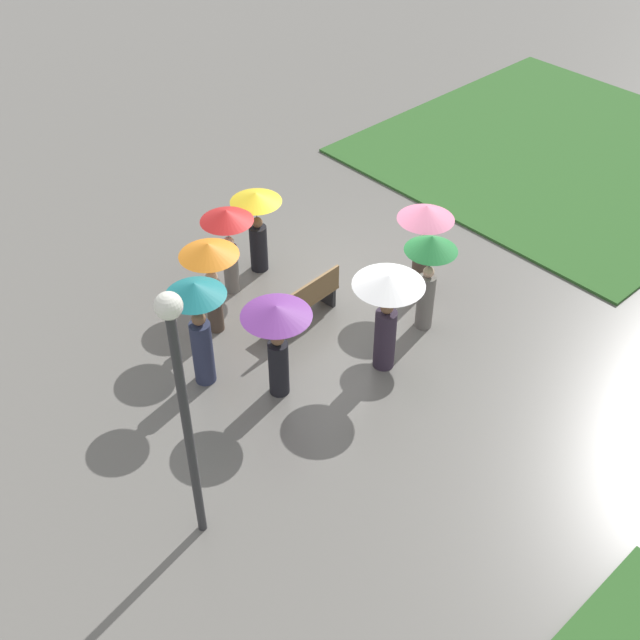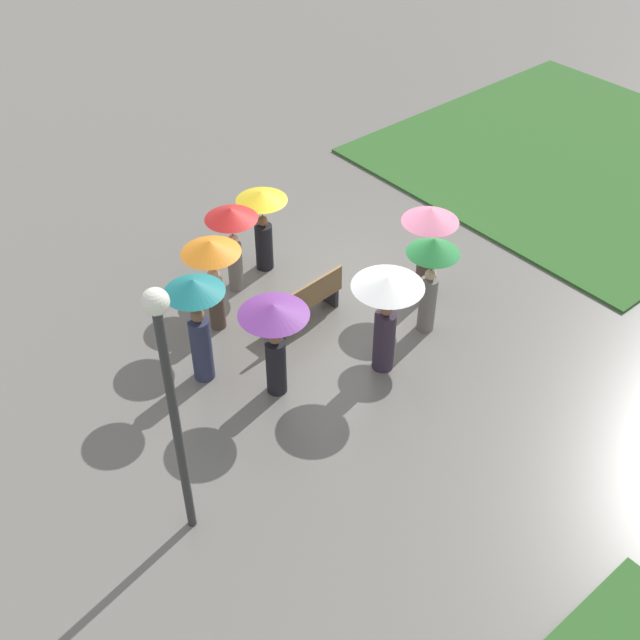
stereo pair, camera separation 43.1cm
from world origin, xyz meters
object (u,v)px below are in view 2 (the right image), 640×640
at_px(crowd_person_red, 232,229).
at_px(crowd_person_teal, 197,313).
at_px(crowd_person_orange, 212,262).
at_px(crowd_person_white, 386,305).
at_px(crowd_person_yellow, 263,216).
at_px(crowd_person_green, 432,265).
at_px(crowd_person_purple, 274,329).
at_px(park_bench, 306,301).
at_px(crowd_person_pink, 429,232).
at_px(lamp_post, 170,387).

distance_m(crowd_person_red, crowd_person_teal, 2.43).
bearing_deg(crowd_person_orange, crowd_person_teal, -73.33).
relative_size(crowd_person_white, crowd_person_orange, 1.03).
distance_m(crowd_person_orange, crowd_person_yellow, 1.95).
distance_m(crowd_person_green, crowd_person_purple, 3.01).
xyz_separation_m(park_bench, crowd_person_white, (-0.22, 1.75, 0.87)).
xyz_separation_m(crowd_person_orange, crowd_person_yellow, (-1.72, -0.89, -0.23)).
bearing_deg(crowd_person_red, crowd_person_orange, 174.55).
relative_size(crowd_person_pink, crowd_person_yellow, 1.10).
height_order(park_bench, crowd_person_white, crowd_person_white).
bearing_deg(crowd_person_green, crowd_person_yellow, 73.60).
relative_size(crowd_person_purple, crowd_person_orange, 0.97).
bearing_deg(crowd_person_pink, park_bench, 169.24).
relative_size(crowd_person_red, crowd_person_orange, 0.96).
xyz_separation_m(crowd_person_red, crowd_person_yellow, (-0.82, -0.19, -0.15)).
relative_size(park_bench, crowd_person_purple, 0.87).
bearing_deg(crowd_person_purple, crowd_person_green, -123.21).
bearing_deg(crowd_person_white, crowd_person_orange, 18.56).
xyz_separation_m(park_bench, crowd_person_green, (-1.49, 1.52, 0.93)).
height_order(crowd_person_teal, crowd_person_pink, crowd_person_teal).
bearing_deg(lamp_post, crowd_person_orange, -129.59).
xyz_separation_m(crowd_person_red, crowd_person_green, (-1.87, 3.13, 0.07)).
bearing_deg(crowd_person_orange, crowd_person_yellow, 88.90).
bearing_deg(crowd_person_orange, crowd_person_red, 99.27).
height_order(crowd_person_white, crowd_person_yellow, crowd_person_white).
distance_m(lamp_post, crowd_person_white, 4.45).
height_order(lamp_post, crowd_person_teal, lamp_post).
height_order(crowd_person_purple, crowd_person_orange, crowd_person_orange).
bearing_deg(crowd_person_white, crowd_person_pink, -74.82).
height_order(crowd_person_red, crowd_person_pink, crowd_person_pink).
bearing_deg(crowd_person_teal, park_bench, 73.32).
relative_size(crowd_person_purple, crowd_person_yellow, 1.05).
distance_m(lamp_post, crowd_person_pink, 6.50).
bearing_deg(crowd_person_red, lamp_post, -175.45).
bearing_deg(lamp_post, crowd_person_red, -132.27).
xyz_separation_m(crowd_person_purple, crowd_person_yellow, (-1.91, -2.85, -0.13)).
bearing_deg(crowd_person_red, crowd_person_teal, 178.49).
xyz_separation_m(crowd_person_white, crowd_person_yellow, (-0.21, -3.55, -0.16)).
distance_m(park_bench, crowd_person_red, 1.86).
relative_size(crowd_person_green, crowd_person_yellow, 1.12).
distance_m(crowd_person_red, crowd_person_white, 3.41).
xyz_separation_m(park_bench, crowd_person_pink, (-2.19, 0.79, 0.91)).
xyz_separation_m(crowd_person_teal, crowd_person_green, (-3.69, 1.51, 0.02)).
xyz_separation_m(crowd_person_teal, crowd_person_purple, (-0.72, 1.04, -0.07)).
height_order(crowd_person_red, crowd_person_white, crowd_person_white).
distance_m(lamp_post, crowd_person_purple, 3.13).
height_order(lamp_post, crowd_person_green, lamp_post).
distance_m(crowd_person_red, crowd_person_purple, 2.87).
bearing_deg(crowd_person_teal, crowd_person_pink, 63.00).
height_order(crowd_person_purple, crowd_person_pink, crowd_person_pink).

